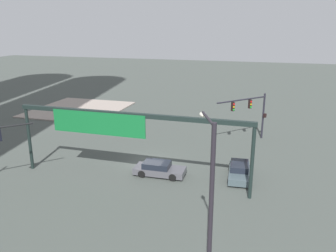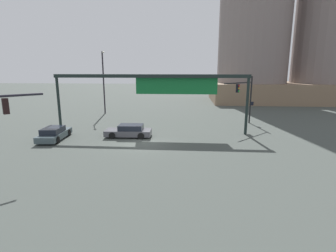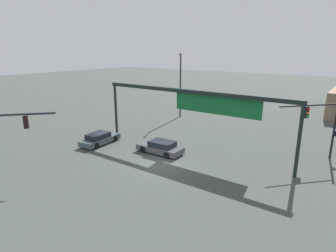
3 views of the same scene
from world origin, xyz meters
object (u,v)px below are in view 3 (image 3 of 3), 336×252
object	(u,v)px
streetlamp_curved_arm	(180,81)
sedan_car_approaching	(100,139)
traffic_signal_near_corner	(323,120)
sedan_car_waiting_far	(161,147)

from	to	relation	value
streetlamp_curved_arm	sedan_car_approaching	size ratio (longest dim) A/B	1.98
traffic_signal_near_corner	streetlamp_curved_arm	size ratio (longest dim) A/B	0.63
sedan_car_approaching	traffic_signal_near_corner	bearing A→B (deg)	-70.67
streetlamp_curved_arm	sedan_car_approaching	distance (m)	15.51
sedan_car_approaching	sedan_car_waiting_far	xyz separation A→B (m)	(6.74, 1.59, 0.00)
sedan_car_waiting_far	traffic_signal_near_corner	bearing A→B (deg)	-152.53
traffic_signal_near_corner	sedan_car_approaching	bearing A→B (deg)	-23.94
traffic_signal_near_corner	sedan_car_waiting_far	size ratio (longest dim) A/B	1.27
traffic_signal_near_corner	streetlamp_curved_arm	bearing A→B (deg)	-66.45
traffic_signal_near_corner	sedan_car_approaching	world-z (taller)	traffic_signal_near_corner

